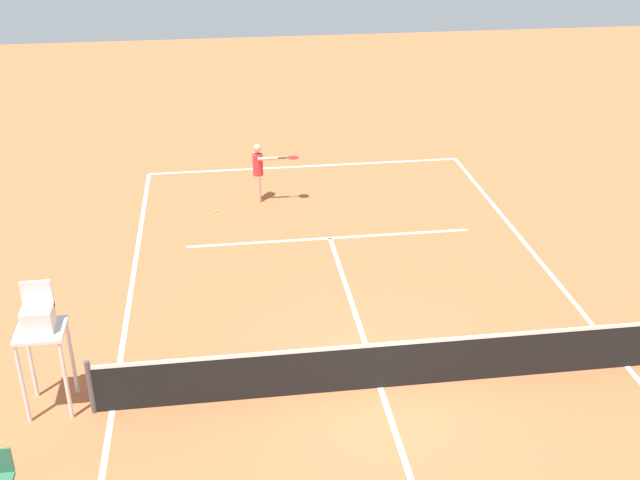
# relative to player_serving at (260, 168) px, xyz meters

# --- Properties ---
(ground_plane) EXTENTS (60.00, 60.00, 0.00)m
(ground_plane) POSITION_rel_player_serving_xyz_m (-1.55, 8.74, -0.98)
(ground_plane) COLOR #B76038
(court_lines) EXTENTS (9.62, 22.47, 0.01)m
(court_lines) POSITION_rel_player_serving_xyz_m (-1.55, 8.74, -0.98)
(court_lines) COLOR white
(court_lines) RESTS_ON ground
(tennis_net) EXTENTS (10.22, 0.10, 1.07)m
(tennis_net) POSITION_rel_player_serving_xyz_m (-1.55, 8.74, -0.48)
(tennis_net) COLOR #4C4C51
(tennis_net) RESTS_ON ground
(player_serving) EXTENTS (1.25, 0.59, 1.65)m
(player_serving) POSITION_rel_player_serving_xyz_m (0.00, 0.00, 0.00)
(player_serving) COLOR #D8A884
(player_serving) RESTS_ON ground
(tennis_ball) EXTENTS (0.07, 0.07, 0.07)m
(tennis_ball) POSITION_rel_player_serving_xyz_m (1.26, 0.61, -0.95)
(tennis_ball) COLOR #CCE033
(tennis_ball) RESTS_ON ground
(umpire_chair) EXTENTS (0.80, 0.80, 2.41)m
(umpire_chair) POSITION_rel_player_serving_xyz_m (4.22, 8.47, 0.62)
(umpire_chair) COLOR silver
(umpire_chair) RESTS_ON ground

